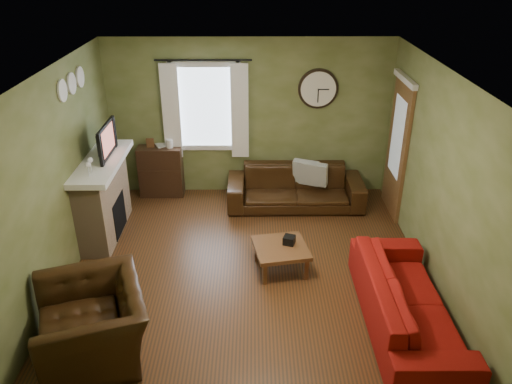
{
  "coord_description": "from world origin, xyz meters",
  "views": [
    {
      "loc": [
        0.07,
        -5.25,
        3.87
      ],
      "look_at": [
        0.1,
        0.4,
        1.05
      ],
      "focal_mm": 35.0,
      "sensor_mm": 36.0,
      "label": 1
    }
  ],
  "objects_px": {
    "sofa_brown": "(295,187)",
    "sofa_red": "(407,302)",
    "bookshelf": "(161,171)",
    "coffee_table": "(281,258)",
    "armchair": "(92,324)"
  },
  "relations": [
    {
      "from": "sofa_brown",
      "to": "sofa_red",
      "type": "distance_m",
      "value": 3.08
    },
    {
      "from": "bookshelf",
      "to": "sofa_brown",
      "type": "distance_m",
      "value": 2.27
    },
    {
      "from": "bookshelf",
      "to": "sofa_brown",
      "type": "xyz_separation_m",
      "value": [
        2.24,
        -0.4,
        -0.11
      ]
    },
    {
      "from": "bookshelf",
      "to": "coffee_table",
      "type": "bearing_deg",
      "value": -49.27
    },
    {
      "from": "bookshelf",
      "to": "armchair",
      "type": "relative_size",
      "value": 0.72
    },
    {
      "from": "bookshelf",
      "to": "sofa_brown",
      "type": "height_order",
      "value": "bookshelf"
    },
    {
      "from": "armchair",
      "to": "coffee_table",
      "type": "bearing_deg",
      "value": 106.58
    },
    {
      "from": "armchair",
      "to": "coffee_table",
      "type": "distance_m",
      "value": 2.51
    },
    {
      "from": "bookshelf",
      "to": "sofa_brown",
      "type": "bearing_deg",
      "value": -10.07
    },
    {
      "from": "sofa_brown",
      "to": "coffee_table",
      "type": "bearing_deg",
      "value": -100.15
    },
    {
      "from": "sofa_brown",
      "to": "sofa_red",
      "type": "xyz_separation_m",
      "value": [
        1.02,
        -2.9,
        0.01
      ]
    },
    {
      "from": "sofa_red",
      "to": "coffee_table",
      "type": "xyz_separation_m",
      "value": [
        -1.34,
        1.08,
        -0.15
      ]
    },
    {
      "from": "bookshelf",
      "to": "sofa_red",
      "type": "distance_m",
      "value": 4.64
    },
    {
      "from": "sofa_brown",
      "to": "sofa_red",
      "type": "relative_size",
      "value": 0.97
    },
    {
      "from": "bookshelf",
      "to": "armchair",
      "type": "distance_m",
      "value": 3.71
    }
  ]
}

